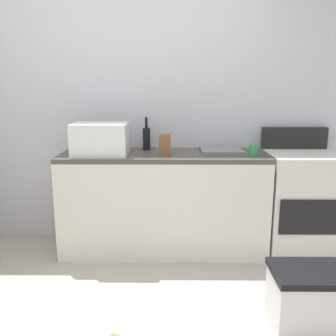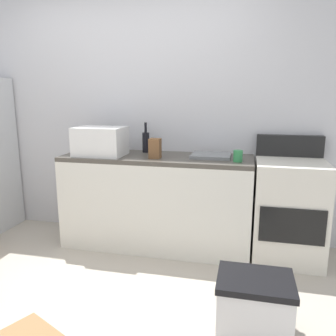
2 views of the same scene
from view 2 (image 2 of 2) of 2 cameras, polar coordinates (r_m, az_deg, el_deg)
The scene contains 10 objects.
ground_plane at distance 2.63m, azimuth -16.00°, elevation -22.27°, with size 6.00×6.00×0.00m, color #B2A899.
wall_back at distance 3.60m, azimuth -5.17°, elevation 9.46°, with size 5.00×0.10×2.60m, color silver.
kitchen_counter at distance 3.34m, azimuth -1.85°, elevation -5.58°, with size 1.80×0.60×0.90m.
stove_oven at distance 3.26m, azimuth 19.53°, elevation -6.45°, with size 0.60×0.61×1.10m.
microwave at distance 3.31m, azimuth -11.29°, elevation 4.42°, with size 0.46×0.34×0.27m, color white.
sink_basin at distance 3.18m, azimuth 7.25°, elevation 2.09°, with size 0.36×0.32×0.03m, color slate.
wine_bottle at distance 3.42m, azimuth -3.75°, elevation 4.46°, with size 0.07×0.07×0.30m.
coffee_mug at distance 3.00m, azimuth 11.66°, elevation 1.98°, with size 0.08×0.08×0.10m, color #338C4C.
knife_block at distance 3.10m, azimuth -2.19°, elevation 3.32°, with size 0.10×0.10×0.18m, color brown.
storage_bin at distance 2.33m, azimuth 14.25°, elevation -21.49°, with size 0.46×0.36×0.38m.
Camera 2 is at (1.12, -1.87, 1.47)m, focal length 36.31 mm.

